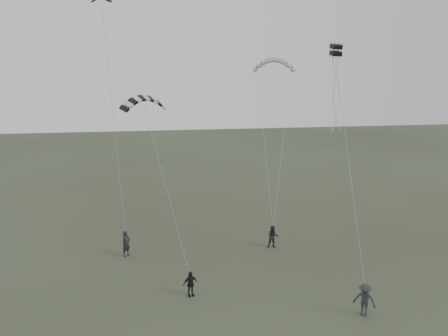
{
  "coord_description": "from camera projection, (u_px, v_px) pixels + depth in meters",
  "views": [
    {
      "loc": [
        -3.91,
        -23.89,
        13.42
      ],
      "look_at": [
        0.57,
        5.33,
        6.51
      ],
      "focal_mm": 35.0,
      "sensor_mm": 36.0,
      "label": 1
    }
  ],
  "objects": [
    {
      "name": "kite_pale_large",
      "position": [
        274.0,
        60.0,
        37.15
      ],
      "size": [
        3.79,
        2.2,
        1.67
      ],
      "primitive_type": null,
      "rotation": [
        0.27,
        0.0,
        -0.3
      ],
      "color": "#96989A",
      "rests_on": "flyer_right"
    },
    {
      "name": "flyer_left",
      "position": [
        126.0,
        244.0,
        31.42
      ],
      "size": [
        0.81,
        0.82,
        1.91
      ],
      "primitive_type": "imported",
      "rotation": [
        0.0,
        0.0,
        0.81
      ],
      "color": "black",
      "rests_on": "ground"
    },
    {
      "name": "flyer_right",
      "position": [
        273.0,
        237.0,
        32.91
      ],
      "size": [
        0.91,
        0.75,
        1.72
      ],
      "primitive_type": "imported",
      "rotation": [
        0.0,
        0.0,
        -0.12
      ],
      "color": "black",
      "rests_on": "ground"
    },
    {
      "name": "kite_box",
      "position": [
        336.0,
        50.0,
        29.16
      ],
      "size": [
        0.69,
        0.82,
        0.84
      ],
      "primitive_type": null,
      "rotation": [
        0.22,
        0.0,
        0.06
      ],
      "color": "black",
      "rests_on": "flyer_far"
    },
    {
      "name": "ground",
      "position": [
        228.0,
        292.0,
        26.62
      ],
      "size": [
        140.0,
        140.0,
        0.0
      ],
      "primitive_type": "plane",
      "color": "#313826",
      "rests_on": "ground"
    },
    {
      "name": "flyer_far",
      "position": [
        365.0,
        300.0,
        23.89
      ],
      "size": [
        1.4,
        1.32,
        1.9
      ],
      "primitive_type": "imported",
      "rotation": [
        0.0,
        0.0,
        -0.67
      ],
      "color": "#2A2A2F",
      "rests_on": "ground"
    },
    {
      "name": "flyer_center",
      "position": [
        190.0,
        284.0,
        25.97
      ],
      "size": [
        0.99,
        0.66,
        1.56
      ],
      "primitive_type": "imported",
      "rotation": [
        0.0,
        0.0,
        0.33
      ],
      "color": "black",
      "rests_on": "ground"
    },
    {
      "name": "kite_striped",
      "position": [
        144.0,
        98.0,
        29.23
      ],
      "size": [
        3.3,
        2.43,
        1.41
      ],
      "primitive_type": null,
      "rotation": [
        0.34,
        0.0,
        0.47
      ],
      "color": "black",
      "rests_on": "flyer_center"
    }
  ]
}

